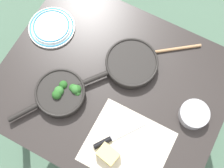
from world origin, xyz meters
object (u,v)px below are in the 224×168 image
skillet_broccoli (61,93)px  wooden_spoon (155,52)px  skillet_eggs (131,64)px  prep_bowl_steel (194,114)px  grater_knife (112,138)px  cheese_block (108,154)px  dinner_plate_stack (52,27)px

skillet_broccoli → wooden_spoon: bearing=176.9°
skillet_eggs → prep_bowl_steel: size_ratio=2.61×
grater_knife → prep_bowl_steel: 0.39m
skillet_broccoli → grater_knife: size_ratio=1.50×
skillet_eggs → wooden_spoon: 0.14m
wooden_spoon → grater_knife: grater_knife is taller
wooden_spoon → prep_bowl_steel: bearing=107.5°
wooden_spoon → cheese_block: 0.55m
wooden_spoon → prep_bowl_steel: 0.36m
skillet_eggs → dinner_plate_stack: 0.45m
grater_knife → skillet_eggs: bearing=48.7°
skillet_eggs → cheese_block: (0.10, -0.43, 0.00)m
skillet_eggs → prep_bowl_steel: (0.37, -0.09, -0.00)m
grater_knife → wooden_spoon: bearing=36.5°
grater_knife → skillet_broccoli: bearing=112.7°
skillet_eggs → skillet_broccoli: bearing=1.0°
wooden_spoon → dinner_plate_stack: bearing=-23.7°
dinner_plate_stack → skillet_eggs: bearing=0.1°
skillet_broccoli → skillet_eggs: size_ratio=0.97×
grater_knife → cheese_block: cheese_block is taller
grater_knife → cheese_block: size_ratio=2.35×
skillet_broccoli → skillet_eggs: 0.36m
skillet_eggs → cheese_block: 0.44m
skillet_eggs → cheese_block: bearing=52.2°
prep_bowl_steel → dinner_plate_stack: bearing=173.9°
wooden_spoon → skillet_broccoli: bearing=17.3°
wooden_spoon → grater_knife: (0.01, -0.47, 0.00)m
skillet_broccoli → cheese_block: skillet_broccoli is taller
skillet_eggs → grater_knife: bearing=52.3°
dinner_plate_stack → wooden_spoon: bearing=13.1°
grater_knife → dinner_plate_stack: dinner_plate_stack is taller
grater_knife → dinner_plate_stack: bearing=91.7°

